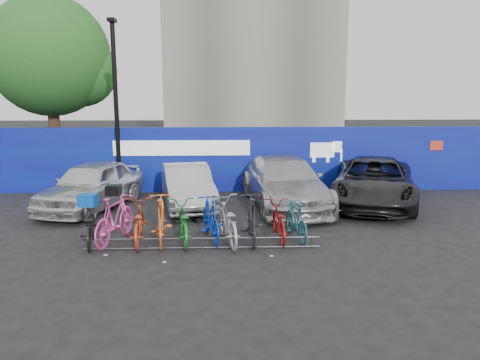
{
  "coord_description": "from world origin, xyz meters",
  "views": [
    {
      "loc": [
        0.5,
        -11.22,
        3.7
      ],
      "look_at": [
        0.99,
        2.0,
        1.18
      ],
      "focal_mm": 35.0,
      "sensor_mm": 36.0,
      "label": 1
    }
  ],
  "objects_px": {
    "bike_2": "(138,222)",
    "bike_1": "(115,219)",
    "bike_7": "(252,219)",
    "car_2": "(284,182)",
    "bike_0": "(89,225)",
    "bike_6": "(227,221)",
    "lamppost": "(116,104)",
    "bike_8": "(278,221)",
    "bike_3": "(161,219)",
    "car_1": "(187,186)",
    "bike_9": "(296,220)",
    "bike_4": "(183,223)",
    "bike_rack": "(202,243)",
    "tree": "(55,59)",
    "car_3": "(374,181)",
    "bike_5": "(211,219)",
    "car_0": "(91,185)"
  },
  "relations": [
    {
      "from": "bike_rack",
      "to": "bike_8",
      "type": "distance_m",
      "value": 2.06
    },
    {
      "from": "bike_6",
      "to": "bike_8",
      "type": "bearing_deg",
      "value": 177.84
    },
    {
      "from": "car_1",
      "to": "bike_6",
      "type": "xyz_separation_m",
      "value": [
        1.25,
        -3.69,
        -0.13
      ]
    },
    {
      "from": "tree",
      "to": "bike_5",
      "type": "height_order",
      "value": "tree"
    },
    {
      "from": "lamppost",
      "to": "car_3",
      "type": "bearing_deg",
      "value": -10.53
    },
    {
      "from": "bike_3",
      "to": "bike_4",
      "type": "distance_m",
      "value": 0.54
    },
    {
      "from": "bike_7",
      "to": "bike_8",
      "type": "xyz_separation_m",
      "value": [
        0.69,
        0.15,
        -0.11
      ]
    },
    {
      "from": "bike_2",
      "to": "bike_1",
      "type": "bearing_deg",
      "value": -8.12
    },
    {
      "from": "tree",
      "to": "car_2",
      "type": "distance_m",
      "value": 12.05
    },
    {
      "from": "car_2",
      "to": "bike_0",
      "type": "xyz_separation_m",
      "value": [
        -5.28,
        -3.74,
        -0.31
      ]
    },
    {
      "from": "bike_5",
      "to": "bike_6",
      "type": "height_order",
      "value": "bike_5"
    },
    {
      "from": "car_3",
      "to": "bike_9",
      "type": "xyz_separation_m",
      "value": [
        -3.16,
        -3.69,
        -0.26
      ]
    },
    {
      "from": "car_3",
      "to": "bike_2",
      "type": "height_order",
      "value": "car_3"
    },
    {
      "from": "bike_6",
      "to": "bike_0",
      "type": "bearing_deg",
      "value": -10.14
    },
    {
      "from": "bike_2",
      "to": "bike_7",
      "type": "relative_size",
      "value": 1.0
    },
    {
      "from": "lamppost",
      "to": "bike_3",
      "type": "relative_size",
      "value": 3.07
    },
    {
      "from": "bike_1",
      "to": "bike_9",
      "type": "relative_size",
      "value": 1.2
    },
    {
      "from": "bike_0",
      "to": "bike_7",
      "type": "xyz_separation_m",
      "value": [
        3.98,
        0.07,
        0.11
      ]
    },
    {
      "from": "bike_rack",
      "to": "car_0",
      "type": "xyz_separation_m",
      "value": [
        -3.68,
        4.1,
        0.6
      ]
    },
    {
      "from": "bike_7",
      "to": "bike_9",
      "type": "height_order",
      "value": "bike_7"
    },
    {
      "from": "tree",
      "to": "bike_9",
      "type": "distance_m",
      "value": 14.25
    },
    {
      "from": "car_1",
      "to": "bike_8",
      "type": "xyz_separation_m",
      "value": [
        2.55,
        -3.49,
        -0.2
      ]
    },
    {
      "from": "car_3",
      "to": "bike_6",
      "type": "height_order",
      "value": "car_3"
    },
    {
      "from": "car_1",
      "to": "bike_8",
      "type": "relative_size",
      "value": 2.27
    },
    {
      "from": "bike_3",
      "to": "car_1",
      "type": "bearing_deg",
      "value": -101.5
    },
    {
      "from": "car_2",
      "to": "bike_1",
      "type": "bearing_deg",
      "value": -148.36
    },
    {
      "from": "lamppost",
      "to": "bike_6",
      "type": "height_order",
      "value": "lamppost"
    },
    {
      "from": "bike_7",
      "to": "car_2",
      "type": "bearing_deg",
      "value": -110.23
    },
    {
      "from": "car_1",
      "to": "bike_5",
      "type": "bearing_deg",
      "value": -87.4
    },
    {
      "from": "car_0",
      "to": "bike_2",
      "type": "height_order",
      "value": "car_0"
    },
    {
      "from": "bike_0",
      "to": "bike_4",
      "type": "relative_size",
      "value": 0.95
    },
    {
      "from": "bike_2",
      "to": "bike_6",
      "type": "relative_size",
      "value": 0.93
    },
    {
      "from": "bike_1",
      "to": "bike_5",
      "type": "relative_size",
      "value": 1.08
    },
    {
      "from": "bike_rack",
      "to": "bike_1",
      "type": "distance_m",
      "value": 2.3
    },
    {
      "from": "bike_8",
      "to": "bike_7",
      "type": "bearing_deg",
      "value": 10.19
    },
    {
      "from": "bike_4",
      "to": "bike_5",
      "type": "height_order",
      "value": "bike_5"
    },
    {
      "from": "bike_3",
      "to": "bike_5",
      "type": "bearing_deg",
      "value": -179.42
    },
    {
      "from": "car_1",
      "to": "bike_6",
      "type": "height_order",
      "value": "car_1"
    },
    {
      "from": "bike_2",
      "to": "bike_9",
      "type": "distance_m",
      "value": 3.94
    },
    {
      "from": "bike_0",
      "to": "bike_9",
      "type": "xyz_separation_m",
      "value": [
        5.1,
        0.18,
        0.02
      ]
    },
    {
      "from": "car_2",
      "to": "bike_8",
      "type": "relative_size",
      "value": 3.01
    },
    {
      "from": "bike_7",
      "to": "bike_2",
      "type": "bearing_deg",
      "value": -1.3
    },
    {
      "from": "bike_rack",
      "to": "bike_0",
      "type": "bearing_deg",
      "value": 169.39
    },
    {
      "from": "tree",
      "to": "bike_1",
      "type": "xyz_separation_m",
      "value": [
        4.6,
        -10.03,
        -4.47
      ]
    },
    {
      "from": "bike_1",
      "to": "bike_6",
      "type": "relative_size",
      "value": 0.95
    },
    {
      "from": "lamppost",
      "to": "bike_2",
      "type": "bearing_deg",
      "value": -73.53
    },
    {
      "from": "bike_rack",
      "to": "car_2",
      "type": "height_order",
      "value": "car_2"
    },
    {
      "from": "car_2",
      "to": "bike_9",
      "type": "xyz_separation_m",
      "value": [
        -0.17,
        -3.57,
        -0.29
      ]
    },
    {
      "from": "car_2",
      "to": "bike_2",
      "type": "relative_size",
      "value": 2.79
    },
    {
      "from": "car_1",
      "to": "bike_6",
      "type": "distance_m",
      "value": 3.89
    }
  ]
}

